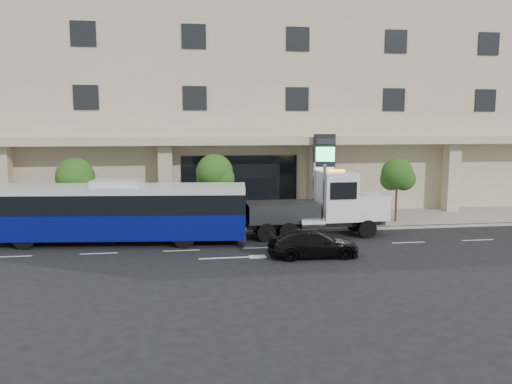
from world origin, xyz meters
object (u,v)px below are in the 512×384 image
(black_sedan, at_px, (313,244))
(signage_pylon, at_px, (324,176))
(city_bus, at_px, (118,211))
(tow_truck, at_px, (323,206))

(black_sedan, xyz_separation_m, signage_pylon, (2.95, 8.67, 2.32))
(city_bus, distance_m, tow_truck, 11.18)
(tow_truck, height_order, black_sedan, tow_truck)
(city_bus, distance_m, black_sedan, 10.44)
(black_sedan, bearing_deg, signage_pylon, -18.34)
(tow_truck, relative_size, signage_pylon, 1.64)
(tow_truck, bearing_deg, black_sedan, -112.09)
(tow_truck, relative_size, black_sedan, 2.08)
(black_sedan, bearing_deg, tow_truck, -20.53)
(city_bus, height_order, black_sedan, city_bus)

